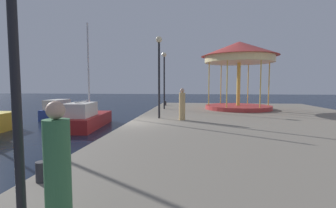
# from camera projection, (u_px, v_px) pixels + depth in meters

# --- Properties ---
(ground_plane) EXTENTS (120.00, 120.00, 0.00)m
(ground_plane) POSITION_uv_depth(u_px,v_px,m) (130.00, 136.00, 12.86)
(ground_plane) COLOR black
(quay_dock) EXTENTS (14.19, 27.08, 0.80)m
(quay_dock) POSITION_uv_depth(u_px,v_px,m) (269.00, 132.00, 12.06)
(quay_dock) COLOR gray
(quay_dock) RESTS_ON ground
(motorboat_blue) EXTENTS (1.89, 4.61, 1.57)m
(motorboat_blue) POSITION_uv_depth(u_px,v_px,m) (64.00, 111.00, 19.80)
(motorboat_blue) COLOR navy
(motorboat_blue) RESTS_ON ground
(sailboat_red) EXTENTS (2.44, 5.31, 6.75)m
(sailboat_red) POSITION_uv_depth(u_px,v_px,m) (85.00, 118.00, 15.34)
(sailboat_red) COLOR maroon
(sailboat_red) RESTS_ON ground
(carousel) EXTENTS (5.91, 5.91, 5.28)m
(carousel) POSITION_uv_depth(u_px,v_px,m) (239.00, 59.00, 18.90)
(carousel) COLOR #B23333
(carousel) RESTS_ON quay_dock
(lamp_post_mid_promenade) EXTENTS (0.36, 0.36, 4.65)m
(lamp_post_mid_promenade) POSITION_uv_depth(u_px,v_px,m) (159.00, 63.00, 13.74)
(lamp_post_mid_promenade) COLOR black
(lamp_post_mid_promenade) RESTS_ON quay_dock
(lamp_post_far_end) EXTENTS (0.36, 0.36, 4.48)m
(lamp_post_far_end) POSITION_uv_depth(u_px,v_px,m) (164.00, 71.00, 19.16)
(lamp_post_far_end) COLOR black
(lamp_post_far_end) RESTS_ON quay_dock
(bollard_north) EXTENTS (0.24, 0.24, 0.40)m
(bollard_north) POSITION_uv_depth(u_px,v_px,m) (42.00, 172.00, 4.80)
(bollard_north) COLOR #2D2D33
(bollard_north) RESTS_ON quay_dock
(bollard_center) EXTENTS (0.24, 0.24, 0.40)m
(bollard_center) POSITION_uv_depth(u_px,v_px,m) (165.00, 103.00, 22.77)
(bollard_center) COLOR #2D2D33
(bollard_center) RESTS_ON quay_dock
(person_near_carousel) EXTENTS (0.34, 0.34, 1.71)m
(person_near_carousel) POSITION_uv_depth(u_px,v_px,m) (58.00, 170.00, 3.20)
(person_near_carousel) COLOR #387247
(person_near_carousel) RESTS_ON quay_dock
(person_by_the_water) EXTENTS (0.34, 0.34, 1.74)m
(person_by_the_water) POSITION_uv_depth(u_px,v_px,m) (182.00, 105.00, 13.21)
(person_by_the_water) COLOR tan
(person_by_the_water) RESTS_ON quay_dock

